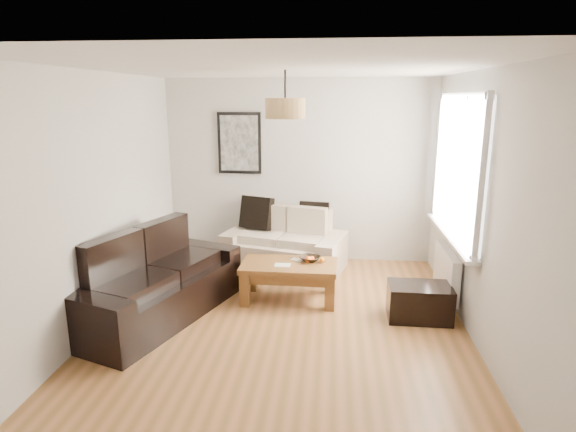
# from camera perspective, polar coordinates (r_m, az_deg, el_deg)

# --- Properties ---
(floor) EXTENTS (4.50, 4.50, 0.00)m
(floor) POSITION_cam_1_polar(r_m,az_deg,el_deg) (5.15, -0.65, -13.04)
(floor) COLOR brown
(floor) RESTS_ON ground
(ceiling) EXTENTS (3.80, 4.50, 0.00)m
(ceiling) POSITION_cam_1_polar(r_m,az_deg,el_deg) (4.60, -0.75, 17.20)
(ceiling) COLOR white
(ceiling) RESTS_ON floor
(wall_back) EXTENTS (3.80, 0.04, 2.60)m
(wall_back) POSITION_cam_1_polar(r_m,az_deg,el_deg) (6.91, 1.31, 5.31)
(wall_back) COLOR silver
(wall_back) RESTS_ON floor
(wall_front) EXTENTS (3.80, 0.04, 2.60)m
(wall_front) POSITION_cam_1_polar(r_m,az_deg,el_deg) (2.58, -6.12, -9.85)
(wall_front) COLOR silver
(wall_front) RESTS_ON floor
(wall_left) EXTENTS (0.04, 4.50, 2.60)m
(wall_left) POSITION_cam_1_polar(r_m,az_deg,el_deg) (5.26, -21.76, 1.55)
(wall_left) COLOR silver
(wall_left) RESTS_ON floor
(wall_right) EXTENTS (0.04, 4.50, 2.60)m
(wall_right) POSITION_cam_1_polar(r_m,az_deg,el_deg) (4.89, 22.04, 0.64)
(wall_right) COLOR silver
(wall_right) RESTS_ON floor
(window_bay) EXTENTS (0.14, 1.90, 1.60)m
(window_bay) POSITION_cam_1_polar(r_m,az_deg,el_deg) (5.58, 19.66, 5.54)
(window_bay) COLOR white
(window_bay) RESTS_ON wall_right
(radiator) EXTENTS (0.10, 0.90, 0.52)m
(radiator) POSITION_cam_1_polar(r_m,az_deg,el_deg) (5.86, 18.31, -6.31)
(radiator) COLOR white
(radiator) RESTS_ON wall_right
(poster) EXTENTS (0.62, 0.04, 0.87)m
(poster) POSITION_cam_1_polar(r_m,az_deg,el_deg) (6.95, -5.78, 8.61)
(poster) COLOR black
(poster) RESTS_ON wall_back
(pendant_shade) EXTENTS (0.40, 0.40, 0.20)m
(pendant_shade) POSITION_cam_1_polar(r_m,az_deg,el_deg) (4.89, -0.34, 12.67)
(pendant_shade) COLOR tan
(pendant_shade) RESTS_ON ceiling
(loveseat_cream) EXTENTS (1.78, 1.26, 0.80)m
(loveseat_cream) POSITION_cam_1_polar(r_m,az_deg,el_deg) (6.67, -0.44, -2.95)
(loveseat_cream) COLOR #C1B49B
(loveseat_cream) RESTS_ON floor
(sofa_leather) EXTENTS (1.62, 2.25, 0.88)m
(sofa_leather) POSITION_cam_1_polar(r_m,az_deg,el_deg) (5.44, -15.76, -7.03)
(sofa_leather) COLOR black
(sofa_leather) RESTS_ON floor
(coffee_table) EXTENTS (1.12, 0.62, 0.45)m
(coffee_table) POSITION_cam_1_polar(r_m,az_deg,el_deg) (5.70, 0.13, -7.79)
(coffee_table) COLOR brown
(coffee_table) RESTS_ON floor
(ottoman) EXTENTS (0.67, 0.44, 0.38)m
(ottoman) POSITION_cam_1_polar(r_m,az_deg,el_deg) (5.44, 15.34, -9.82)
(ottoman) COLOR black
(ottoman) RESTS_ON floor
(cushion_left) EXTENTS (0.48, 0.30, 0.46)m
(cushion_left) POSITION_cam_1_polar(r_m,az_deg,el_deg) (6.82, -3.75, 0.37)
(cushion_left) COLOR black
(cushion_left) RESTS_ON loveseat_cream
(cushion_right) EXTENTS (0.42, 0.19, 0.41)m
(cushion_right) POSITION_cam_1_polar(r_m,az_deg,el_deg) (6.74, 3.08, -0.01)
(cushion_right) COLOR black
(cushion_right) RESTS_ON loveseat_cream
(fruit_bowl) EXTENTS (0.30, 0.30, 0.06)m
(fruit_bowl) POSITION_cam_1_polar(r_m,az_deg,el_deg) (5.70, 2.68, -5.09)
(fruit_bowl) COLOR black
(fruit_bowl) RESTS_ON coffee_table
(orange_a) EXTENTS (0.07, 0.07, 0.06)m
(orange_a) POSITION_cam_1_polar(r_m,az_deg,el_deg) (5.67, 2.87, -5.08)
(orange_a) COLOR #FF6115
(orange_a) RESTS_ON fruit_bowl
(orange_b) EXTENTS (0.08, 0.08, 0.06)m
(orange_b) POSITION_cam_1_polar(r_m,az_deg,el_deg) (5.63, 4.07, -5.21)
(orange_b) COLOR orange
(orange_b) RESTS_ON fruit_bowl
(orange_c) EXTENTS (0.08, 0.08, 0.08)m
(orange_c) POSITION_cam_1_polar(r_m,az_deg,el_deg) (5.64, 2.41, -5.17)
(orange_c) COLOR orange
(orange_c) RESTS_ON fruit_bowl
(papers) EXTENTS (0.18, 0.13, 0.01)m
(papers) POSITION_cam_1_polar(r_m,az_deg,el_deg) (5.56, -0.65, -5.84)
(papers) COLOR white
(papers) RESTS_ON coffee_table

